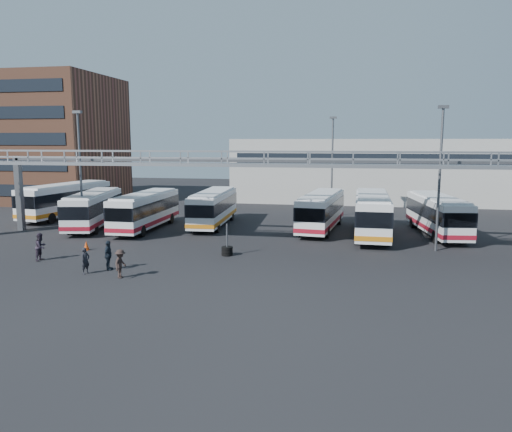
% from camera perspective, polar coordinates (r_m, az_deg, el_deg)
% --- Properties ---
extents(ground, '(140.00, 140.00, 0.00)m').
position_cam_1_polar(ground, '(31.25, -0.40, -5.86)').
color(ground, black).
rests_on(ground, ground).
extents(gantry, '(51.40, 5.15, 7.10)m').
position_cam_1_polar(gantry, '(36.11, 1.38, 4.96)').
color(gantry, gray).
rests_on(gantry, ground).
extents(apartment_building, '(18.00, 15.00, 16.00)m').
position_cam_1_polar(apartment_building, '(71.76, -23.27, 8.08)').
color(apartment_building, brown).
rests_on(apartment_building, ground).
extents(warehouse, '(42.00, 14.00, 8.00)m').
position_cam_1_polar(warehouse, '(68.08, 15.93, 5.08)').
color(warehouse, '#9E9E99').
rests_on(warehouse, ground).
extents(light_pole_left, '(0.70, 0.35, 10.21)m').
position_cam_1_polar(light_pole_left, '(43.61, -19.46, 5.39)').
color(light_pole_left, '#4C4F54').
rests_on(light_pole_left, ground).
extents(light_pole_mid, '(0.70, 0.35, 10.21)m').
position_cam_1_polar(light_pole_mid, '(37.27, 20.28, 4.88)').
color(light_pole_mid, '#4C4F54').
rests_on(light_pole_mid, ground).
extents(light_pole_back, '(0.70, 0.35, 10.21)m').
position_cam_1_polar(light_pole_back, '(51.77, 8.70, 6.21)').
color(light_pole_back, '#4C4F54').
rests_on(light_pole_back, ground).
extents(bus_0, '(4.23, 11.74, 3.49)m').
position_cam_1_polar(bus_0, '(54.33, -20.88, 1.83)').
color(bus_0, silver).
rests_on(bus_0, ground).
extents(bus_1, '(4.62, 10.95, 3.24)m').
position_cam_1_polar(bus_1, '(47.21, -18.07, 0.87)').
color(bus_1, silver).
rests_on(bus_1, ground).
extents(bus_2, '(2.56, 10.73, 3.25)m').
position_cam_1_polar(bus_2, '(45.07, -12.53, 0.75)').
color(bus_2, silver).
rests_on(bus_2, ground).
extents(bus_3, '(3.00, 10.75, 3.23)m').
position_cam_1_polar(bus_3, '(46.08, -4.89, 1.07)').
color(bus_3, silver).
rests_on(bus_3, ground).
extents(bus_5, '(3.75, 11.03, 3.28)m').
position_cam_1_polar(bus_5, '(43.98, 7.47, 0.71)').
color(bus_5, silver).
rests_on(bus_5, ground).
extents(bus_6, '(2.88, 11.60, 3.51)m').
position_cam_1_polar(bus_6, '(41.90, 13.11, 0.34)').
color(bus_6, silver).
rests_on(bus_6, ground).
extents(bus_7, '(3.88, 11.03, 3.28)m').
position_cam_1_polar(bus_7, '(44.00, 20.01, 0.26)').
color(bus_7, silver).
rests_on(bus_7, ground).
extents(pedestrian_a, '(0.54, 0.67, 1.58)m').
position_cam_1_polar(pedestrian_a, '(31.22, -18.91, -4.85)').
color(pedestrian_a, black).
rests_on(pedestrian_a, ground).
extents(pedestrian_b, '(0.70, 0.89, 1.82)m').
position_cam_1_polar(pedestrian_b, '(35.72, -23.38, -3.24)').
color(pedestrian_b, '#2B2230').
rests_on(pedestrian_b, ground).
extents(pedestrian_c, '(0.63, 1.09, 1.67)m').
position_cam_1_polar(pedestrian_c, '(29.68, -15.23, -5.28)').
color(pedestrian_c, '#2D211E').
rests_on(pedestrian_c, ground).
extents(pedestrian_d, '(0.59, 1.12, 1.82)m').
position_cam_1_polar(pedestrian_d, '(31.68, -16.53, -4.33)').
color(pedestrian_d, black).
rests_on(pedestrian_d, ground).
extents(cone_right, '(0.47, 0.47, 0.67)m').
position_cam_1_polar(cone_right, '(37.95, -18.82, -3.21)').
color(cone_right, '#D0400B').
rests_on(cone_right, ground).
extents(tire_stack, '(0.78, 0.78, 2.22)m').
position_cam_1_polar(tire_stack, '(34.32, -3.32, -3.91)').
color(tire_stack, black).
rests_on(tire_stack, ground).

